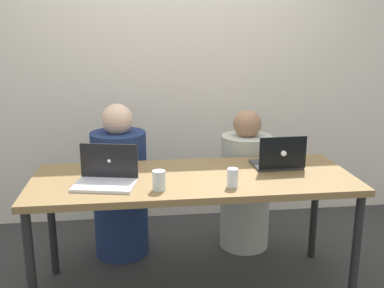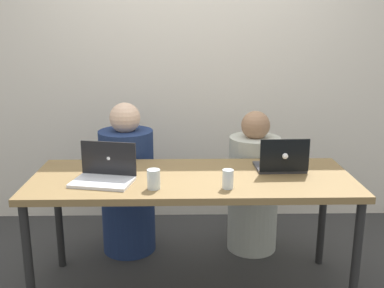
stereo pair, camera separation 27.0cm
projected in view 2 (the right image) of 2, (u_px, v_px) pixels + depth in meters
name	position (u px, v px, depth m)	size (l,w,h in m)	color
back_wall	(189.00, 75.00, 3.73)	(4.97, 0.10, 2.47)	silver
desk	(192.00, 186.00, 2.69)	(1.91, 0.72, 0.76)	brown
person_on_left	(128.00, 187.00, 3.27)	(0.47, 0.47, 1.11)	navy
person_on_right	(253.00, 189.00, 3.29)	(0.44, 0.44, 1.05)	#B1B5A9
laptop_back_right	(281.00, 163.00, 2.77)	(0.30, 0.26, 0.22)	#36373F
laptop_front_left	(104.00, 174.00, 2.58)	(0.37, 0.29, 0.22)	silver
water_glass_right	(228.00, 180.00, 2.47)	(0.06, 0.06, 0.11)	silver
water_glass_left	(154.00, 180.00, 2.46)	(0.07, 0.07, 0.11)	silver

